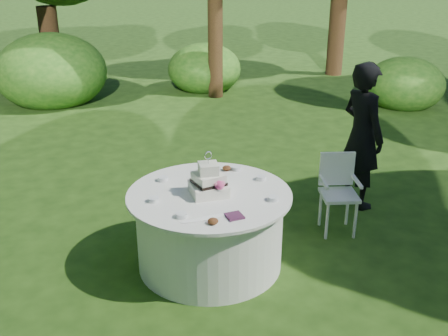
{
  "coord_description": "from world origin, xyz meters",
  "views": [
    {
      "loc": [
        -1.58,
        -4.17,
        2.86
      ],
      "look_at": [
        0.15,
        0.0,
        1.0
      ],
      "focal_mm": 42.0,
      "sensor_mm": 36.0,
      "label": 1
    }
  ],
  "objects_px": {
    "chair": "(338,186)",
    "cake": "(209,183)",
    "guest": "(362,136)",
    "table": "(210,229)",
    "napkins": "(234,216)"
  },
  "relations": [
    {
      "from": "chair",
      "to": "cake",
      "type": "bearing_deg",
      "value": -174.56
    },
    {
      "from": "cake",
      "to": "chair",
      "type": "height_order",
      "value": "cake"
    },
    {
      "from": "guest",
      "to": "chair",
      "type": "xyz_separation_m",
      "value": [
        -0.6,
        -0.45,
        -0.36
      ]
    },
    {
      "from": "guest",
      "to": "cake",
      "type": "bearing_deg",
      "value": 101.38
    },
    {
      "from": "table",
      "to": "chair",
      "type": "distance_m",
      "value": 1.56
    },
    {
      "from": "table",
      "to": "cake",
      "type": "bearing_deg",
      "value": -119.14
    },
    {
      "from": "napkins",
      "to": "table",
      "type": "relative_size",
      "value": 0.09
    },
    {
      "from": "table",
      "to": "chair",
      "type": "relative_size",
      "value": 1.79
    },
    {
      "from": "napkins",
      "to": "table",
      "type": "xyz_separation_m",
      "value": [
        -0.03,
        0.53,
        -0.39
      ]
    },
    {
      "from": "cake",
      "to": "chair",
      "type": "xyz_separation_m",
      "value": [
        1.55,
        0.15,
        -0.37
      ]
    },
    {
      "from": "table",
      "to": "cake",
      "type": "distance_m",
      "value": 0.5
    },
    {
      "from": "napkins",
      "to": "chair",
      "type": "bearing_deg",
      "value": 23.66
    },
    {
      "from": "table",
      "to": "napkins",
      "type": "bearing_deg",
      "value": -87.24
    },
    {
      "from": "napkins",
      "to": "chair",
      "type": "height_order",
      "value": "chair"
    },
    {
      "from": "guest",
      "to": "table",
      "type": "height_order",
      "value": "guest"
    }
  ]
}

